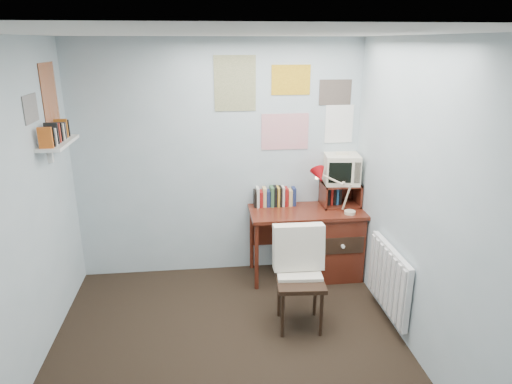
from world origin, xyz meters
TOP-DOWN VIEW (x-y plane):
  - ground at (0.00, 0.00)m, footprint 3.50×3.50m
  - back_wall at (0.00, 1.75)m, footprint 3.00×0.02m
  - left_wall at (-1.50, 0.00)m, footprint 0.02×3.50m
  - right_wall at (1.50, 0.00)m, footprint 0.02×3.50m
  - ceiling at (0.00, 0.00)m, footprint 3.00×3.50m
  - desk at (1.17, 1.48)m, footprint 1.20×0.55m
  - desk_chair at (0.65, 0.55)m, footprint 0.48×0.46m
  - desk_lamp at (1.32, 1.32)m, footprint 0.35×0.32m
  - tv_riser at (1.29, 1.59)m, footprint 0.40×0.30m
  - crt_tv at (1.29, 1.61)m, footprint 0.39×0.37m
  - book_row at (0.66, 1.66)m, footprint 0.60×0.14m
  - radiator at (1.46, 0.55)m, footprint 0.09×0.80m
  - wall_shelf at (-1.40, 1.10)m, footprint 0.20×0.62m
  - posters_back at (0.70, 1.74)m, footprint 1.20×0.01m
  - posters_left at (-1.49, 1.10)m, footprint 0.01×0.70m

SIDE VIEW (x-z plane):
  - ground at x=0.00m, z-range 0.00..0.00m
  - desk at x=1.17m, z-range 0.03..0.79m
  - radiator at x=1.46m, z-range 0.12..0.72m
  - desk_chair at x=0.65m, z-range 0.00..0.89m
  - book_row at x=0.66m, z-range 0.76..0.98m
  - tv_riser at x=1.29m, z-range 0.76..1.01m
  - desk_lamp at x=1.32m, z-range 0.76..1.18m
  - crt_tv at x=1.29m, z-range 1.01..1.35m
  - back_wall at x=0.00m, z-range 0.00..2.50m
  - left_wall at x=-1.50m, z-range 0.00..2.50m
  - right_wall at x=1.50m, z-range 0.00..2.50m
  - wall_shelf at x=-1.40m, z-range 1.50..1.74m
  - posters_back at x=0.70m, z-range 1.40..2.30m
  - posters_left at x=-1.49m, z-range 1.70..2.30m
  - ceiling at x=0.00m, z-range 2.49..2.51m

